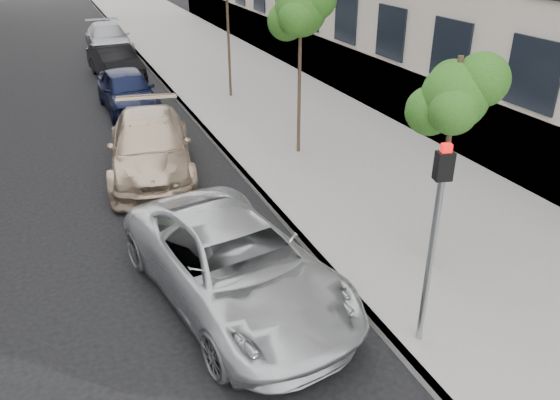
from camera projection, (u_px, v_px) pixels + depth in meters
ground at (323, 356)px, 8.79m from camera, size 160.00×160.00×0.00m
sidewalk at (196, 50)px, 30.00m from camera, size 6.40×72.00×0.14m
curb at (139, 55)px, 28.92m from camera, size 0.15×72.00×0.14m
tree_near at (456, 96)px, 9.55m from camera, size 1.58×1.38×4.18m
tree_mid at (301, 10)px, 14.61m from camera, size 1.74×1.54×4.91m
signal_pole at (435, 226)px, 8.03m from camera, size 0.28×0.23×3.41m
minivan at (235, 264)px, 9.79m from camera, size 3.44×5.89×1.54m
suv at (150, 146)px, 14.98m from camera, size 3.06×5.69×1.57m
sedan_blue at (127, 91)px, 20.08m from camera, size 1.96×4.56×1.53m
sedan_black at (115, 62)px, 24.37m from camera, size 2.11×4.63×1.47m
sedan_rear at (108, 38)px, 29.36m from camera, size 2.18×5.28×1.53m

